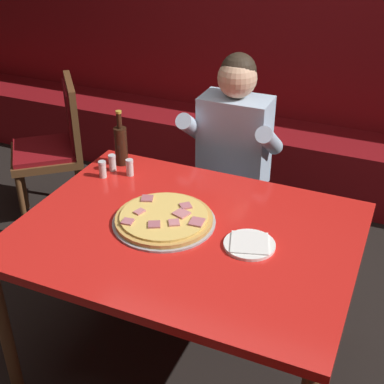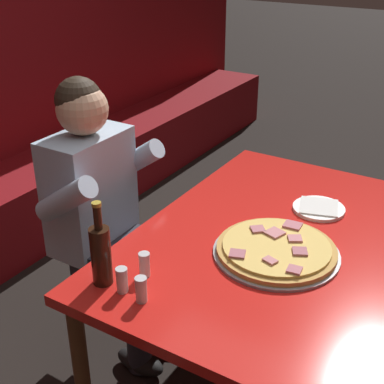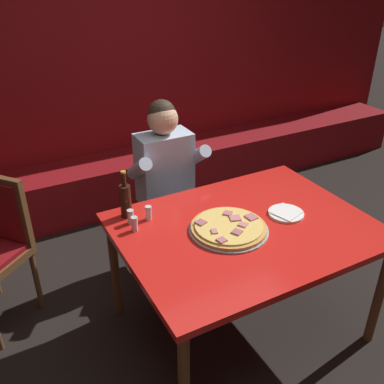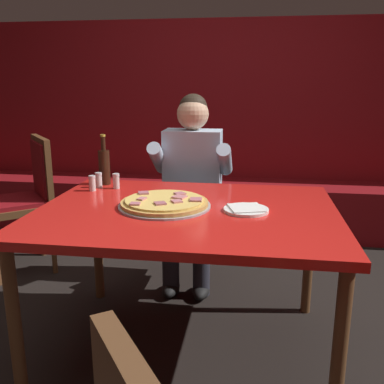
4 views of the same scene
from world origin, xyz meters
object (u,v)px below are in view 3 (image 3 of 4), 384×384
(pizza, at_px, (229,228))
(shaker_black_pepper, at_px, (135,224))
(beer_bottle, at_px, (125,200))
(shaker_parmesan, at_px, (131,217))
(shaker_oregano, at_px, (149,213))
(main_dining_table, at_px, (245,236))
(diner_seated_blue_shirt, at_px, (170,182))
(plate_white_paper, at_px, (286,213))

(pizza, bearing_deg, shaker_black_pepper, 151.59)
(pizza, distance_m, beer_bottle, 0.61)
(pizza, distance_m, shaker_parmesan, 0.56)
(shaker_parmesan, bearing_deg, beer_bottle, 85.91)
(beer_bottle, xyz_separation_m, shaker_parmesan, (-0.01, -0.08, -0.07))
(beer_bottle, distance_m, shaker_parmesan, 0.11)
(shaker_oregano, bearing_deg, shaker_black_pepper, -148.28)
(main_dining_table, xyz_separation_m, shaker_black_pepper, (-0.57, 0.26, 0.11))
(main_dining_table, bearing_deg, shaker_black_pepper, 155.53)
(beer_bottle, relative_size, shaker_black_pepper, 3.40)
(beer_bottle, distance_m, shaker_black_pepper, 0.18)
(pizza, bearing_deg, shaker_parmesan, 143.94)
(shaker_oregano, xyz_separation_m, diner_seated_blue_shirt, (0.36, 0.46, -0.10))
(beer_bottle, height_order, shaker_oregano, beer_bottle)
(shaker_black_pepper, relative_size, diner_seated_blue_shirt, 0.07)
(beer_bottle, bearing_deg, plate_white_paper, -27.24)
(main_dining_table, height_order, plate_white_paper, plate_white_paper)
(shaker_parmesan, bearing_deg, diner_seated_blue_shirt, 44.46)
(plate_white_paper, bearing_deg, shaker_oregano, 155.45)
(plate_white_paper, height_order, diner_seated_blue_shirt, diner_seated_blue_shirt)
(shaker_parmesan, xyz_separation_m, shaker_oregano, (0.11, -0.01, 0.00))
(diner_seated_blue_shirt, bearing_deg, shaker_black_pepper, -131.38)
(pizza, height_order, beer_bottle, beer_bottle)
(main_dining_table, relative_size, shaker_parmesan, 16.44)
(plate_white_paper, height_order, shaker_black_pepper, shaker_black_pepper)
(beer_bottle, height_order, diner_seated_blue_shirt, diner_seated_blue_shirt)
(shaker_oregano, relative_size, shaker_black_pepper, 1.00)
(pizza, relative_size, diner_seated_blue_shirt, 0.35)
(plate_white_paper, relative_size, shaker_parmesan, 2.44)
(plate_white_paper, bearing_deg, shaker_black_pepper, 162.63)
(plate_white_paper, relative_size, beer_bottle, 0.72)
(pizza, height_order, shaker_black_pepper, shaker_black_pepper)
(main_dining_table, distance_m, diner_seated_blue_shirt, 0.80)
(beer_bottle, height_order, shaker_black_pepper, beer_bottle)
(pizza, relative_size, plate_white_paper, 2.12)
(shaker_parmesan, height_order, shaker_black_pepper, same)
(beer_bottle, bearing_deg, diner_seated_blue_shirt, 39.00)
(shaker_parmesan, bearing_deg, plate_white_paper, -22.34)
(main_dining_table, distance_m, shaker_parmesan, 0.66)
(pizza, xyz_separation_m, shaker_black_pepper, (-0.46, 0.25, 0.02))
(shaker_black_pepper, bearing_deg, plate_white_paper, -17.37)
(pizza, bearing_deg, beer_bottle, 137.17)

